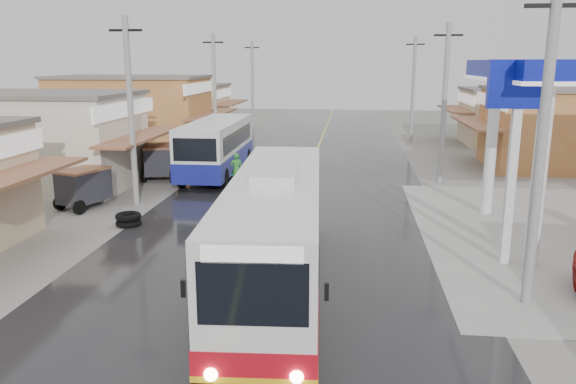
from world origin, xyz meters
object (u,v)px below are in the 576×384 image
object	(u,v)px
second_bus	(217,147)
cyclist	(237,179)
coach_bus	(276,232)
tricycle_far	(159,160)
tyre_stack	(128,219)
tricycle_near	(83,186)

from	to	relation	value
second_bus	cyclist	xyz separation A→B (m)	(1.92, -3.91, -0.97)
cyclist	coach_bus	bearing A→B (deg)	-83.17
coach_bus	second_bus	bearing A→B (deg)	105.83
coach_bus	second_bus	size ratio (longest dim) A/B	1.23
tricycle_far	tyre_stack	bearing A→B (deg)	-92.38
cyclist	tricycle_far	xyz separation A→B (m)	(-4.74, 2.58, 0.41)
second_bus	tricycle_far	xyz separation A→B (m)	(-2.81, -1.33, -0.56)
second_bus	tricycle_near	bearing A→B (deg)	-118.36
coach_bus	tricycle_near	size ratio (longest dim) A/B	4.30
tricycle_near	tricycle_far	world-z (taller)	tricycle_far
second_bus	tyre_stack	bearing A→B (deg)	-96.75
cyclist	tyre_stack	bearing A→B (deg)	-126.31
coach_bus	tricycle_far	world-z (taller)	coach_bus
second_bus	coach_bus	bearing A→B (deg)	-71.33
tricycle_far	cyclist	bearing A→B (deg)	-42.22
tyre_stack	cyclist	bearing A→B (deg)	63.43
coach_bus	second_bus	distance (m)	16.35
tricycle_near	tricycle_far	size ratio (longest dim) A/B	1.04
tricycle_near	tyre_stack	world-z (taller)	tricycle_near
cyclist	tyre_stack	distance (m)	6.77
tricycle_near	tyre_stack	size ratio (longest dim) A/B	2.62
second_bus	tricycle_far	distance (m)	3.16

